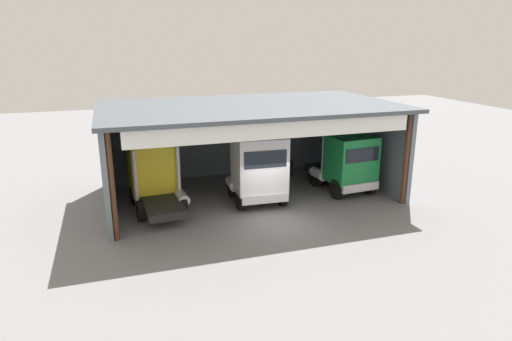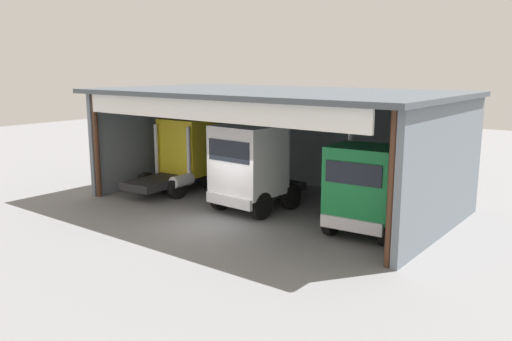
{
  "view_description": "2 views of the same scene",
  "coord_description": "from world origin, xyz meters",
  "px_view_note": "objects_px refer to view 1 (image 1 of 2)",
  "views": [
    {
      "loc": [
        -7.08,
        -18.59,
        8.4
      ],
      "look_at": [
        0.0,
        2.92,
        1.71
      ],
      "focal_mm": 31.33,
      "sensor_mm": 36.0,
      "label": 1
    },
    {
      "loc": [
        13.33,
        -14.32,
        6.07
      ],
      "look_at": [
        0.0,
        2.92,
        1.71
      ],
      "focal_mm": 36.58,
      "sensor_mm": 36.0,
      "label": 2
    }
  ],
  "objects_px": {
    "truck_white_center_right_bay": "(258,168)",
    "oil_drum": "(283,165)",
    "truck_yellow_yard_outside": "(155,174)",
    "truck_green_left_bay": "(347,163)",
    "tool_cart": "(285,168)"
  },
  "relations": [
    {
      "from": "truck_yellow_yard_outside",
      "to": "truck_white_center_right_bay",
      "type": "bearing_deg",
      "value": -16.16
    },
    {
      "from": "oil_drum",
      "to": "truck_white_center_right_bay",
      "type": "bearing_deg",
      "value": -124.65
    },
    {
      "from": "truck_green_left_bay",
      "to": "tool_cart",
      "type": "xyz_separation_m",
      "value": [
        -2.06,
        4.14,
        -1.21
      ]
    },
    {
      "from": "truck_green_left_bay",
      "to": "tool_cart",
      "type": "distance_m",
      "value": 4.78
    },
    {
      "from": "truck_green_left_bay",
      "to": "tool_cart",
      "type": "relative_size",
      "value": 4.91
    },
    {
      "from": "oil_drum",
      "to": "tool_cart",
      "type": "xyz_separation_m",
      "value": [
        -0.2,
        -0.7,
        0.03
      ]
    },
    {
      "from": "truck_green_left_bay",
      "to": "tool_cart",
      "type": "height_order",
      "value": "truck_green_left_bay"
    },
    {
      "from": "truck_yellow_yard_outside",
      "to": "truck_green_left_bay",
      "type": "bearing_deg",
      "value": -9.18
    },
    {
      "from": "truck_white_center_right_bay",
      "to": "truck_green_left_bay",
      "type": "height_order",
      "value": "truck_white_center_right_bay"
    },
    {
      "from": "truck_green_left_bay",
      "to": "truck_yellow_yard_outside",
      "type": "bearing_deg",
      "value": -9.98
    },
    {
      "from": "truck_yellow_yard_outside",
      "to": "truck_white_center_right_bay",
      "type": "relative_size",
      "value": 1.16
    },
    {
      "from": "oil_drum",
      "to": "tool_cart",
      "type": "height_order",
      "value": "tool_cart"
    },
    {
      "from": "truck_white_center_right_bay",
      "to": "oil_drum",
      "type": "relative_size",
      "value": 4.53
    },
    {
      "from": "tool_cart",
      "to": "oil_drum",
      "type": "bearing_deg",
      "value": 74.3
    },
    {
      "from": "truck_white_center_right_bay",
      "to": "oil_drum",
      "type": "distance_m",
      "value": 6.21
    }
  ]
}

